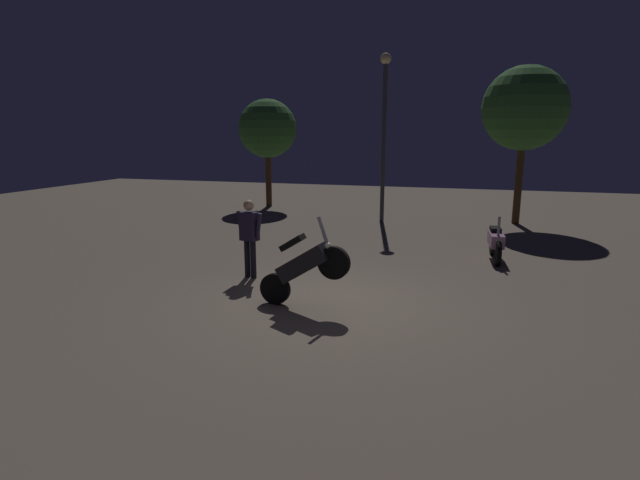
{
  "coord_description": "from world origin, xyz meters",
  "views": [
    {
      "loc": [
        2.22,
        -8.2,
        2.97
      ],
      "look_at": [
        -0.37,
        0.61,
        1.0
      ],
      "focal_mm": 28.0,
      "sensor_mm": 36.0,
      "label": 1
    }
  ],
  "objects_px": {
    "motorcycle_black_foreground": "(303,266)",
    "motorcycle_pink_parked_left": "(496,242)",
    "streetlamp_near": "(384,118)",
    "person_rider_beside": "(249,232)"
  },
  "relations": [
    {
      "from": "motorcycle_pink_parked_left",
      "to": "person_rider_beside",
      "type": "relative_size",
      "value": 1.01
    },
    {
      "from": "motorcycle_black_foreground",
      "to": "motorcycle_pink_parked_left",
      "type": "xyz_separation_m",
      "value": [
        3.34,
        4.47,
        -0.31
      ]
    },
    {
      "from": "motorcycle_black_foreground",
      "to": "person_rider_beside",
      "type": "xyz_separation_m",
      "value": [
        -1.65,
        1.47,
        0.23
      ]
    },
    {
      "from": "motorcycle_pink_parked_left",
      "to": "person_rider_beside",
      "type": "xyz_separation_m",
      "value": [
        -5.0,
        -3.0,
        0.54
      ]
    },
    {
      "from": "motorcycle_black_foreground",
      "to": "motorcycle_pink_parked_left",
      "type": "height_order",
      "value": "motorcycle_black_foreground"
    },
    {
      "from": "motorcycle_pink_parked_left",
      "to": "streetlamp_near",
      "type": "distance_m",
      "value": 6.4
    },
    {
      "from": "motorcycle_black_foreground",
      "to": "streetlamp_near",
      "type": "bearing_deg",
      "value": 96.22
    },
    {
      "from": "person_rider_beside",
      "to": "streetlamp_near",
      "type": "bearing_deg",
      "value": -176.49
    },
    {
      "from": "person_rider_beside",
      "to": "streetlamp_near",
      "type": "relative_size",
      "value": 0.3
    },
    {
      "from": "motorcycle_black_foreground",
      "to": "streetlamp_near",
      "type": "xyz_separation_m",
      "value": [
        -0.12,
        8.93,
        2.7
      ]
    }
  ]
}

